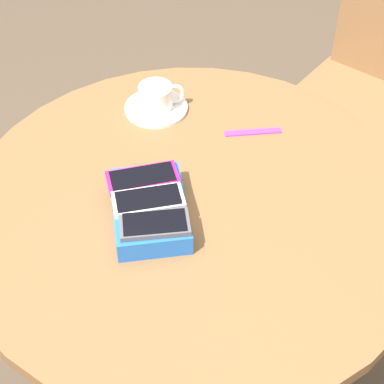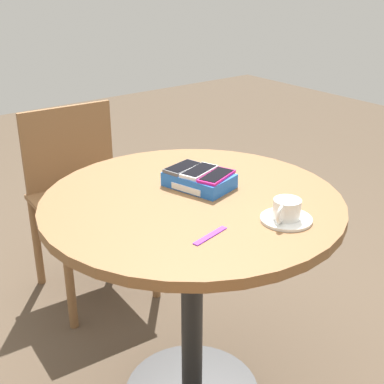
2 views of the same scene
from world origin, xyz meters
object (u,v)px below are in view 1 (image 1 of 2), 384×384
at_px(phone_box, 150,210).
at_px(round_table, 192,251).
at_px(phone_magenta, 143,177).
at_px(phone_gray, 155,224).
at_px(phone_white, 148,200).
at_px(saucer, 156,108).
at_px(chair_far_side, 371,106).
at_px(coffee_cup, 157,96).
at_px(lanyard_strap, 253,132).

bearing_deg(phone_box, round_table, -51.53).
xyz_separation_m(phone_box, phone_magenta, (0.06, 0.02, 0.03)).
height_order(phone_gray, phone_white, same).
height_order(phone_gray, saucer, phone_gray).
bearing_deg(round_table, chair_far_side, -31.70).
xyz_separation_m(saucer, chair_far_side, (0.46, -0.56, -0.29)).
distance_m(coffee_cup, lanyard_strap, 0.22).
distance_m(round_table, coffee_cup, 0.35).
height_order(phone_magenta, coffee_cup, coffee_cup).
relative_size(round_table, saucer, 6.37).
height_order(phone_box, phone_white, phone_white).
relative_size(lanyard_strap, chair_far_side, 0.14).
bearing_deg(coffee_cup, phone_white, -173.71).
distance_m(round_table, saucer, 0.33).
relative_size(phone_white, coffee_cup, 1.41).
bearing_deg(phone_magenta, round_table, -91.24).
bearing_deg(phone_gray, lanyard_strap, -25.68).
xyz_separation_m(phone_gray, phone_magenta, (0.12, 0.04, -0.00)).
distance_m(phone_box, chair_far_side, 1.00).
bearing_deg(round_table, phone_magenta, 88.76).
height_order(phone_magenta, saucer, phone_magenta).
height_order(phone_box, phone_gray, phone_gray).
xyz_separation_m(phone_box, lanyard_strap, (0.27, -0.18, -0.02)).
distance_m(round_table, phone_gray, 0.24).
xyz_separation_m(round_table, lanyard_strap, (0.21, -0.11, 0.15)).
distance_m(round_table, phone_magenta, 0.22).
height_order(saucer, coffee_cup, coffee_cup).
bearing_deg(phone_gray, chair_far_side, -30.75).
bearing_deg(phone_magenta, phone_white, -161.27).
relative_size(phone_magenta, saucer, 1.05).
xyz_separation_m(phone_box, phone_gray, (-0.06, -0.02, 0.03)).
relative_size(phone_gray, lanyard_strap, 1.10).
bearing_deg(lanyard_strap, chair_far_side, -33.70).
xyz_separation_m(lanyard_strap, chair_far_side, (0.52, -0.35, -0.29)).
distance_m(phone_magenta, lanyard_strap, 0.29).
bearing_deg(phone_gray, phone_box, 18.04).
bearing_deg(saucer, phone_gray, -171.21).
relative_size(coffee_cup, lanyard_strap, 0.83).
relative_size(phone_box, phone_gray, 1.69).
bearing_deg(phone_white, saucer, 6.75).
distance_m(lanyard_strap, chair_far_side, 0.69).
bearing_deg(phone_box, phone_magenta, 20.66).
height_order(phone_gray, chair_far_side, chair_far_side).
height_order(round_table, saucer, saucer).
distance_m(phone_box, saucer, 0.33).
distance_m(phone_gray, phone_magenta, 0.12).
xyz_separation_m(saucer, lanyard_strap, (-0.06, -0.22, -0.00)).
bearing_deg(phone_white, phone_gray, -159.98).
bearing_deg(chair_far_side, lanyard_strap, 146.30).
bearing_deg(phone_white, chair_far_side, -33.56).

